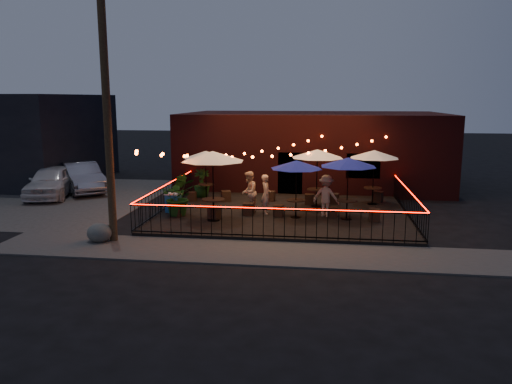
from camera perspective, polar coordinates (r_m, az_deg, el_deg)
ground at (r=18.84m, az=2.64°, el=-4.08°), size 110.00×110.00×0.00m
patio at (r=20.75m, az=3.14°, el=-2.49°), size 10.00×8.00×0.15m
sidewalk at (r=15.72m, az=1.57°, el=-6.99°), size 18.00×2.50×0.05m
parking_lot at (r=26.42m, az=-23.39°, el=-0.65°), size 11.00×12.00×0.02m
brick_building at (r=28.28m, az=6.52°, el=4.93°), size 14.00×8.00×4.00m
utility_pole at (r=17.06m, az=-16.61°, el=7.57°), size 0.26×0.26×8.00m
fence_front at (r=16.74m, az=2.05°, el=-3.62°), size 10.00×0.04×1.04m
fence_left at (r=21.60m, az=-10.19°, el=-0.52°), size 0.04×8.00×1.04m
fence_right at (r=20.85m, az=16.99°, el=-1.23°), size 0.04×8.00×1.04m
festoon_lights at (r=20.15m, az=0.27°, el=4.19°), size 10.02×8.72×1.32m
cafe_table_0 at (r=18.93m, az=-4.97°, el=3.98°), size 3.06×3.06×2.68m
cafe_table_1 at (r=23.17m, az=-5.79°, el=4.22°), size 2.71×2.71×2.26m
cafe_table_2 at (r=19.45m, az=4.65°, el=3.05°), size 2.42×2.42×2.27m
cafe_table_3 at (r=21.52m, az=7.03°, el=4.28°), size 2.81×2.81×2.50m
cafe_table_4 at (r=19.41m, az=10.51°, el=3.29°), size 2.90×2.90×2.42m
cafe_table_5 at (r=22.47m, az=13.37°, el=4.14°), size 2.75×2.75×2.41m
bistro_chair_0 at (r=20.18m, az=-8.85°, el=-2.04°), size 0.55×0.55×0.49m
bistro_chair_1 at (r=19.52m, az=-4.79°, el=-2.41°), size 0.52×0.52×0.48m
bistro_chair_2 at (r=23.10m, az=-7.32°, el=-0.49°), size 0.35×0.35×0.41m
bistro_chair_3 at (r=22.83m, az=-3.45°, el=-0.47°), size 0.52×0.52×0.48m
bistro_chair_4 at (r=20.12m, az=-0.86°, el=-1.95°), size 0.42×0.42×0.49m
bistro_chair_5 at (r=19.94m, az=2.57°, el=-2.14°), size 0.40×0.40×0.45m
bistro_chair_6 at (r=22.88m, az=1.67°, el=-0.46°), size 0.42×0.42×0.45m
bistro_chair_7 at (r=22.22m, az=6.12°, el=-0.84°), size 0.39×0.39×0.46m
bistro_chair_8 at (r=20.01m, az=8.77°, el=-2.28°), size 0.35×0.35×0.40m
bistro_chair_9 at (r=19.66m, az=13.38°, el=-2.58°), size 0.42×0.42×0.48m
bistro_chair_10 at (r=22.59m, az=8.92°, el=-0.74°), size 0.45×0.45×0.45m
bistro_chair_11 at (r=23.27m, az=13.73°, el=-0.53°), size 0.54×0.54×0.49m
patron_a at (r=20.26m, az=1.15°, el=-0.25°), size 0.50×0.66×1.61m
patron_b at (r=20.43m, az=-0.81°, el=-0.01°), size 0.73×0.90×1.71m
patron_c at (r=19.98m, az=8.01°, el=-0.44°), size 1.21×0.93×1.66m
potted_shrub_a at (r=20.21m, az=-8.82°, el=-0.54°), size 1.73×1.64×1.52m
potted_shrub_b at (r=21.79m, az=-8.90°, el=0.19°), size 1.00×0.92×1.46m
potted_shrub_c at (r=23.87m, az=-6.22°, el=1.02°), size 0.96×0.96×1.33m
cooler at (r=20.82m, az=-9.45°, el=-1.24°), size 0.68×0.56×0.79m
boulder at (r=17.61m, az=-17.47°, el=-4.48°), size 1.08×1.00×0.68m
car_white at (r=26.50m, az=-22.28°, el=1.14°), size 2.81×4.82×1.54m
car_silver at (r=27.36m, az=-19.28°, el=1.59°), size 4.11×4.61×1.52m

